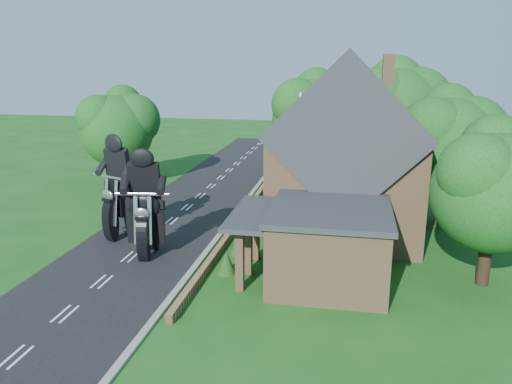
% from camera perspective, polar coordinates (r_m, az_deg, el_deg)
% --- Properties ---
extents(ground, '(120.00, 120.00, 0.00)m').
position_cam_1_polar(ground, '(26.34, -14.16, -7.22)').
color(ground, '#154A15').
rests_on(ground, ground).
extents(road, '(7.00, 80.00, 0.02)m').
position_cam_1_polar(road, '(26.33, -14.16, -7.20)').
color(road, black).
rests_on(road, ground).
extents(kerb, '(0.30, 80.00, 0.12)m').
position_cam_1_polar(kerb, '(25.05, -6.50, -7.87)').
color(kerb, gray).
rests_on(kerb, ground).
extents(garden_wall, '(0.30, 22.00, 0.40)m').
position_cam_1_polar(garden_wall, '(29.34, -2.39, -4.04)').
color(garden_wall, '#97744D').
rests_on(garden_wall, ground).
extents(house, '(9.54, 8.64, 10.24)m').
position_cam_1_polar(house, '(28.51, 10.22, 3.80)').
color(house, '#97744D').
rests_on(house, ground).
extents(annex, '(7.05, 5.94, 3.44)m').
position_cam_1_polar(annex, '(22.65, 8.03, -5.78)').
color(annex, '#97744D').
rests_on(annex, ground).
extents(tree_annex_side, '(5.64, 5.20, 7.48)m').
position_cam_1_polar(tree_annex_side, '(23.54, 26.36, 1.02)').
color(tree_annex_side, black).
rests_on(tree_annex_side, ground).
extents(tree_house_right, '(6.51, 6.00, 8.40)m').
position_cam_1_polar(tree_house_right, '(31.51, 21.69, 5.59)').
color(tree_house_right, black).
rests_on(tree_house_right, ground).
extents(tree_behind_house, '(7.81, 7.20, 10.08)m').
position_cam_1_polar(tree_behind_house, '(38.45, 16.19, 9.11)').
color(tree_behind_house, black).
rests_on(tree_behind_house, ground).
extents(tree_behind_left, '(6.94, 6.40, 9.16)m').
position_cam_1_polar(tree_behind_left, '(39.41, 7.18, 8.98)').
color(tree_behind_left, black).
rests_on(tree_behind_left, ground).
extents(tree_far_road, '(6.08, 5.60, 7.84)m').
position_cam_1_polar(tree_far_road, '(40.47, -15.10, 7.46)').
color(tree_far_road, black).
rests_on(tree_far_road, ground).
extents(shrub_a, '(0.90, 0.90, 1.10)m').
position_cam_1_polar(shrub_a, '(23.55, -3.39, -8.02)').
color(shrub_a, '#153A12').
rests_on(shrub_a, ground).
extents(shrub_b, '(0.90, 0.90, 1.10)m').
position_cam_1_polar(shrub_b, '(25.80, -2.02, -5.91)').
color(shrub_b, '#153A12').
rests_on(shrub_b, ground).
extents(shrub_c, '(0.90, 0.90, 1.10)m').
position_cam_1_polar(shrub_c, '(28.10, -0.88, -4.14)').
color(shrub_c, '#153A12').
rests_on(shrub_c, ground).
extents(shrub_d, '(0.90, 0.90, 1.10)m').
position_cam_1_polar(shrub_d, '(32.78, 0.90, -1.34)').
color(shrub_d, '#153A12').
rests_on(shrub_d, ground).
extents(shrub_e, '(0.90, 0.90, 1.10)m').
position_cam_1_polar(shrub_e, '(35.15, 1.61, -0.23)').
color(shrub_e, '#153A12').
rests_on(shrub_e, ground).
extents(shrub_f, '(0.90, 0.90, 1.10)m').
position_cam_1_polar(shrub_f, '(37.54, 2.23, 0.75)').
color(shrub_f, '#153A12').
rests_on(shrub_f, ground).
extents(motorcycle_lead, '(0.68, 1.84, 1.67)m').
position_cam_1_polar(motorcycle_lead, '(26.01, -12.26, -5.41)').
color(motorcycle_lead, black).
rests_on(motorcycle_lead, ground).
extents(motorcycle_follow, '(1.11, 1.94, 1.76)m').
position_cam_1_polar(motorcycle_follow, '(29.00, -15.06, -3.36)').
color(motorcycle_follow, black).
rests_on(motorcycle_follow, ground).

